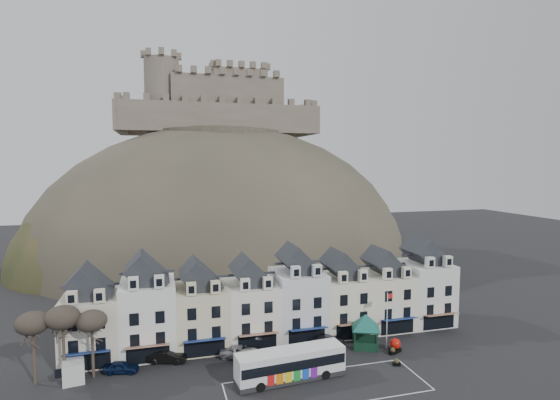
# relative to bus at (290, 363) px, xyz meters

# --- Properties ---
(ground) EXTENTS (300.00, 300.00, 0.00)m
(ground) POSITION_rel_bus_xyz_m (1.39, -3.85, -1.96)
(ground) COLOR black
(ground) RESTS_ON ground
(coach_bay_markings) EXTENTS (22.00, 7.50, 0.01)m
(coach_bay_markings) POSITION_rel_bus_xyz_m (3.39, -2.60, -1.96)
(coach_bay_markings) COLOR silver
(coach_bay_markings) RESTS_ON ground
(townhouse_terrace) EXTENTS (54.40, 9.35, 11.80)m
(townhouse_terrace) POSITION_rel_bus_xyz_m (1.54, 12.12, 3.34)
(townhouse_terrace) COLOR silver
(townhouse_terrace) RESTS_ON ground
(castle_hill) EXTENTS (100.00, 76.00, 68.00)m
(castle_hill) POSITION_rel_bus_xyz_m (2.64, 65.10, -1.85)
(castle_hill) COLOR #3B372D
(castle_hill) RESTS_ON ground
(castle) EXTENTS (50.20, 22.20, 22.00)m
(castle) POSITION_rel_bus_xyz_m (1.90, 72.09, 38.24)
(castle) COLOR #5E5648
(castle) RESTS_ON ground
(tree_left_far) EXTENTS (3.61, 3.61, 8.24)m
(tree_left_far) POSITION_rel_bus_xyz_m (-27.61, 6.65, 4.94)
(tree_left_far) COLOR #372E23
(tree_left_far) RESTS_ON ground
(tree_left_mid) EXTENTS (3.78, 3.78, 8.64)m
(tree_left_mid) POSITION_rel_bus_xyz_m (-24.61, 6.65, 5.29)
(tree_left_mid) COLOR #372E23
(tree_left_mid) RESTS_ON ground
(tree_left_near) EXTENTS (3.43, 3.43, 7.84)m
(tree_left_near) POSITION_rel_bus_xyz_m (-21.61, 6.65, 4.60)
(tree_left_near) COLOR #372E23
(tree_left_near) RESTS_ON ground
(bus) EXTENTS (12.74, 3.99, 3.54)m
(bus) POSITION_rel_bus_xyz_m (0.00, 0.00, 0.00)
(bus) COLOR #262628
(bus) RESTS_ON ground
(bus_shelter) EXTENTS (6.56, 6.56, 4.53)m
(bus_shelter) POSITION_rel_bus_xyz_m (12.15, 5.65, 1.56)
(bus_shelter) COLOR #0F2F1F
(bus_shelter) RESTS_ON ground
(red_buoy) EXTENTS (1.56, 1.56, 1.75)m
(red_buoy) POSITION_rel_bus_xyz_m (15.29, 3.42, -1.06)
(red_buoy) COLOR black
(red_buoy) RESTS_ON ground
(flagpole) EXTENTS (1.02, 0.44, 7.47)m
(flagpole) POSITION_rel_bus_xyz_m (14.90, 4.83, 2.31)
(flagpole) COLOR silver
(flagpole) RESTS_ON ground
(white_van) EXTENTS (3.11, 5.49, 2.36)m
(white_van) POSITION_rel_bus_xyz_m (-23.83, 7.37, -0.77)
(white_van) COLOR silver
(white_van) RESTS_ON ground
(planter_west) EXTENTS (1.00, 0.68, 0.91)m
(planter_west) POSITION_rel_bus_xyz_m (13.39, -0.19, -1.52)
(planter_west) COLOR black
(planter_west) RESTS_ON ground
(planter_east) EXTENTS (0.99, 0.64, 0.92)m
(planter_east) POSITION_rel_bus_xyz_m (14.52, 2.70, -1.51)
(planter_east) COLOR black
(planter_east) RESTS_ON ground
(car_navy) EXTENTS (4.23, 2.40, 1.36)m
(car_navy) POSITION_rel_bus_xyz_m (-18.61, 6.85, -1.28)
(car_navy) COLOR #0B1839
(car_navy) RESTS_ON ground
(car_black) EXTENTS (5.05, 2.91, 1.57)m
(car_black) POSITION_rel_bus_xyz_m (-13.41, 8.15, -1.17)
(car_black) COLOR black
(car_black) RESTS_ON ground
(car_silver) EXTENTS (5.58, 4.21, 1.43)m
(car_silver) POSITION_rel_bus_xyz_m (-4.42, 7.07, -1.24)
(car_silver) COLOR #95979C
(car_silver) RESTS_ON ground
(car_white) EXTENTS (5.19, 2.47, 1.46)m
(car_white) POSITION_rel_bus_xyz_m (-3.01, 5.65, -1.23)
(car_white) COLOR silver
(car_white) RESTS_ON ground
(car_maroon) EXTENTS (4.03, 2.14, 1.31)m
(car_maroon) POSITION_rel_bus_xyz_m (2.19, 5.65, -1.30)
(car_maroon) COLOR #51040A
(car_maroon) RESTS_ON ground
(car_charcoal) EXTENTS (4.61, 1.80, 1.50)m
(car_charcoal) POSITION_rel_bus_xyz_m (7.39, 7.24, -1.21)
(car_charcoal) COLOR black
(car_charcoal) RESTS_ON ground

